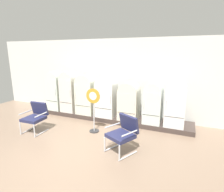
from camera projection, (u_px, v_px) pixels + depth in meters
The scene contains 13 objects.
ground at pixel (60, 161), 4.41m from camera, with size 12.00×10.00×0.05m, color #876E5A.
back_wall at pixel (116, 78), 7.33m from camera, with size 11.76×0.12×3.07m.
display_plinth at pixel (110, 117), 7.10m from camera, with size 6.12×0.95×0.16m, color #433732.
refrigerator_0 at pixel (56, 89), 7.65m from camera, with size 0.59×0.61×1.63m.
refrigerator_1 at pixel (70, 90), 7.41m from camera, with size 0.61×0.65×1.65m.
refrigerator_2 at pixel (86, 93), 7.14m from camera, with size 0.71×0.67×1.56m.
refrigerator_3 at pixel (106, 95), 6.80m from camera, with size 0.71×0.64×1.56m.
refrigerator_4 at pixel (129, 100), 6.51m from camera, with size 0.70×0.68×1.37m.
refrigerator_5 at pixel (153, 101), 6.19m from camera, with size 0.60×0.70×1.43m.
refrigerator_6 at pixel (176, 102), 5.87m from camera, with size 0.63×0.62×1.56m.
armchair_left at pixel (36, 116), 5.90m from camera, with size 0.69×0.71×0.96m.
armchair_right at pixel (123, 132), 4.68m from camera, with size 0.86×0.89×0.96m.
sign_stand at pixel (94, 111), 5.81m from camera, with size 0.48×0.32×1.45m.
Camera 1 is at (2.66, -3.14, 2.54)m, focal length 29.10 mm.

